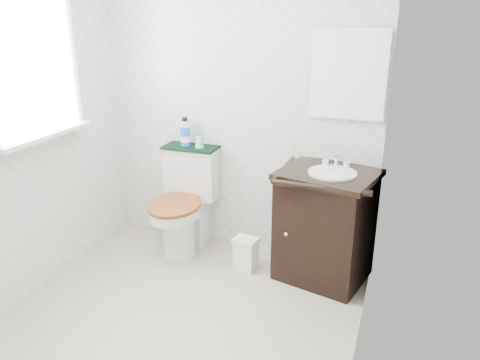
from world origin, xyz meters
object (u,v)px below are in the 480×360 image
Objects in this scene: toilet at (186,207)px; mouthwash_bottle at (185,133)px; cup at (199,142)px; vanity at (325,223)px; trash_bin at (246,253)px.

mouthwash_bottle reaches higher than toilet.
toilet is 0.60m from mouthwash_bottle.
toilet is at bearing -69.95° from mouthwash_bottle.
vanity is at bearing -9.85° from cup.
mouthwash_bottle reaches higher than cup.
mouthwash_bottle reaches higher than trash_bin.
cup is (0.13, -0.02, -0.06)m from mouthwash_bottle.
toilet is at bearing 163.78° from trash_bin.
vanity reaches higher than trash_bin.
toilet is 1.14m from vanity.
toilet is 3.20× the size of trash_bin.
vanity is 1.17m from cup.
vanity is at bearing -9.69° from mouthwash_bottle.
mouthwash_bottle is at bearing 153.79° from trash_bin.
trash_bin is at bearing -169.67° from vanity.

